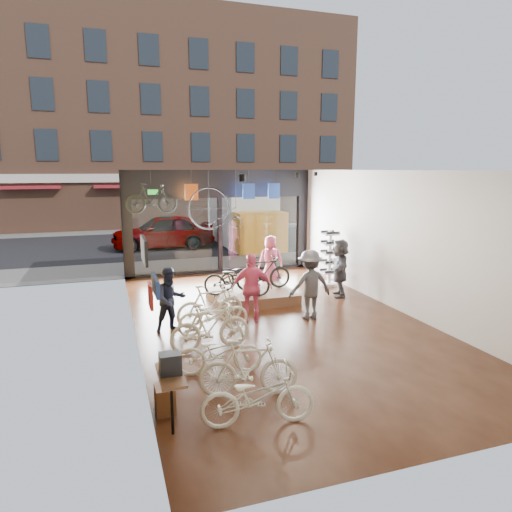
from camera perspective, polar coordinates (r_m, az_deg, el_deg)
name	(u,v)px	position (r m, az deg, el deg)	size (l,w,h in m)	color
ground_plane	(277,322)	(11.80, 2.62, -8.21)	(7.00, 12.00, 0.04)	black
ceiling	(278,169)	(11.16, 2.79, 10.77)	(7.00, 12.00, 0.04)	black
wall_left	(131,256)	(10.60, -15.36, -0.04)	(0.04, 12.00, 3.80)	olive
wall_right	(398,241)	(12.99, 17.36, 1.79)	(0.04, 12.00, 3.80)	beige
wall_back	(449,326)	(6.25, 23.03, -8.00)	(7.00, 0.04, 3.80)	beige
storefront	(220,222)	(17.01, -4.56, 4.27)	(7.00, 0.26, 3.80)	black
exit_sign	(153,192)	(16.39, -12.77, 7.83)	(0.35, 0.06, 0.18)	#198C26
street_road	(182,238)	(26.01, -9.23, 2.18)	(30.00, 18.00, 0.02)	black
sidewalk_near	(213,264)	(18.45, -5.36, -1.02)	(30.00, 2.40, 0.12)	slate
sidewalk_far	(172,229)	(29.93, -10.46, 3.39)	(30.00, 2.00, 0.12)	slate
opposite_building	(163,121)	(32.32, -11.54, 16.22)	(26.00, 5.00, 14.00)	brown
street_car	(163,231)	(22.77, -11.56, 3.03)	(1.96, 4.88, 1.66)	gray
box_truck	(247,219)	(22.54, -1.16, 4.61)	(2.36, 7.09, 2.79)	silver
floor_bike_0	(258,397)	(7.17, 0.26, -17.17)	(0.61, 1.75, 0.92)	beige
floor_bike_1	(249,368)	(7.96, -0.94, -13.81)	(0.48, 1.69, 1.02)	beige
floor_bike_2	(219,352)	(8.81, -4.59, -11.89)	(0.57, 1.63, 0.86)	beige
floor_bike_3	(210,327)	(9.86, -5.74, -8.76)	(0.50, 1.76, 1.06)	beige
floor_bike_4	(213,315)	(10.85, -5.34, -7.31)	(0.61, 1.75, 0.92)	beige
floor_bike_5	(210,305)	(11.38, -5.72, -6.11)	(0.49, 1.74, 1.05)	beige
display_platform	(252,296)	(13.47, -0.50, -5.02)	(2.40, 1.80, 0.30)	#49321C
display_bike_left	(237,279)	(12.81, -2.43, -2.92)	(0.65, 1.86, 0.98)	black
display_bike_mid	(264,273)	(13.49, 0.94, -2.09)	(0.48, 1.71, 1.03)	black
display_bike_right	(241,274)	(13.69, -1.91, -2.30)	(0.56, 1.60, 0.84)	black
customer_1	(171,300)	(11.04, -10.63, -5.40)	(0.76, 0.59, 1.56)	#161C33
customer_2	(252,288)	(11.51, -0.50, -4.01)	(1.03, 0.43, 1.76)	#CC4C72
customer_3	(310,285)	(11.81, 6.76, -3.59)	(1.17, 0.67, 1.80)	#3F3F44
customer_4	(271,261)	(15.14, 1.84, -0.57)	(0.82, 0.53, 1.68)	#CC4C72
customer_5	(340,268)	(14.07, 10.43, -1.45)	(1.63, 0.52, 1.76)	#3F3F44
sunglasses_rack	(329,258)	(15.28, 9.16, -0.27)	(0.55, 0.45, 1.85)	white
wall_merch	(155,333)	(7.39, -12.51, -9.42)	(0.40, 2.40, 2.60)	navy
penny_farthing	(218,210)	(15.25, -4.83, 5.78)	(1.75, 0.06, 1.40)	black
hung_bike	(151,198)	(14.71, -12.95, 7.03)	(0.45, 1.58, 0.95)	black
jersey_left	(192,192)	(15.89, -8.06, 7.90)	(0.45, 0.03, 0.55)	#CC5919
jersey_mid	(249,191)	(16.38, -0.90, 8.09)	(0.45, 0.03, 0.55)	#1E3F99
jersey_right	(274,191)	(16.69, 2.26, 8.13)	(0.45, 0.03, 0.55)	#1E3F99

